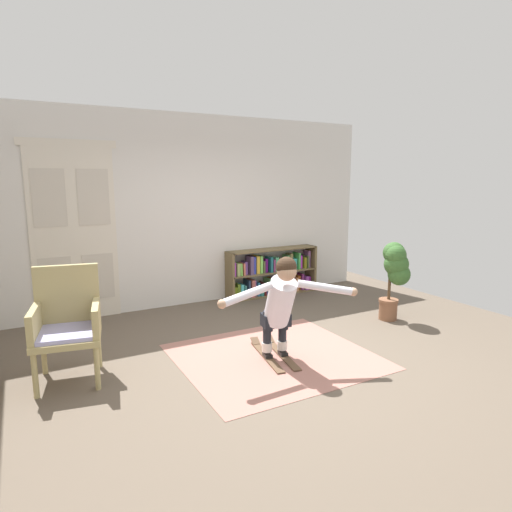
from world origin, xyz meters
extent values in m
plane|color=brown|center=(0.00, 0.00, 0.00)|extent=(7.20, 7.20, 0.00)
cube|color=silver|center=(0.00, 2.60, 1.45)|extent=(6.00, 0.10, 2.90)
cube|color=beige|center=(-2.07, 2.54, 1.18)|extent=(0.55, 0.04, 2.35)
cube|color=beige|center=(-2.07, 2.52, 1.69)|extent=(0.41, 0.01, 0.76)
cube|color=beige|center=(-2.07, 2.52, 0.59)|extent=(0.41, 0.01, 0.64)
cube|color=beige|center=(-1.52, 2.54, 1.18)|extent=(0.55, 0.04, 2.35)
cube|color=beige|center=(-1.52, 2.52, 1.69)|extent=(0.41, 0.01, 0.76)
cube|color=beige|center=(-1.52, 2.52, 0.59)|extent=(0.41, 0.01, 0.64)
cube|color=beige|center=(-1.80, 2.54, 2.40)|extent=(1.22, 0.04, 0.10)
cube|color=#A26C60|center=(-0.08, 0.12, 0.00)|extent=(2.05, 1.87, 0.01)
cube|color=brown|center=(0.45, 2.39, 0.39)|extent=(0.04, 0.30, 0.79)
cube|color=brown|center=(2.03, 2.39, 0.39)|extent=(0.04, 0.30, 0.79)
cube|color=brown|center=(1.24, 2.39, 0.01)|extent=(1.58, 0.30, 0.02)
cube|color=brown|center=(1.24, 2.39, 0.39)|extent=(1.58, 0.30, 0.02)
cube|color=brown|center=(1.24, 2.39, 0.78)|extent=(1.58, 0.30, 0.02)
cube|color=#5A6F16|center=(0.50, 2.37, 0.13)|extent=(0.06, 0.22, 0.21)
cube|color=#597823|center=(0.57, 2.38, 0.14)|extent=(0.04, 0.18, 0.25)
cube|color=#4BCAD5|center=(0.64, 2.39, 0.14)|extent=(0.06, 0.17, 0.23)
cube|color=teal|center=(0.70, 2.39, 0.12)|extent=(0.04, 0.16, 0.21)
cube|color=navy|center=(0.76, 2.39, 0.17)|extent=(0.03, 0.22, 0.29)
cube|color=#AE5953|center=(0.83, 2.40, 0.16)|extent=(0.06, 0.23, 0.29)
cube|color=#884F8C|center=(0.88, 2.40, 0.16)|extent=(0.03, 0.17, 0.27)
cube|color=teal|center=(0.95, 2.40, 0.13)|extent=(0.04, 0.18, 0.23)
cube|color=#2A7570|center=(1.00, 2.37, 0.11)|extent=(0.06, 0.18, 0.18)
cube|color=#571915|center=(1.06, 2.39, 0.13)|extent=(0.04, 0.21, 0.21)
cube|color=#463D97|center=(1.10, 2.40, 0.11)|extent=(0.04, 0.14, 0.18)
cube|color=#6FC067|center=(1.16, 2.40, 0.15)|extent=(0.03, 0.23, 0.27)
cube|color=brown|center=(1.22, 2.39, 0.16)|extent=(0.04, 0.21, 0.27)
cube|color=#8061B5|center=(1.28, 2.39, 0.16)|extent=(0.05, 0.20, 0.27)
cube|color=#6F2D4E|center=(1.34, 2.38, 0.13)|extent=(0.04, 0.15, 0.22)
cube|color=#614A88|center=(1.38, 2.40, 0.16)|extent=(0.03, 0.18, 0.28)
cube|color=teal|center=(1.44, 2.37, 0.12)|extent=(0.06, 0.20, 0.20)
cube|color=#959A64|center=(1.50, 2.38, 0.17)|extent=(0.05, 0.14, 0.30)
cube|color=#406923|center=(1.56, 2.40, 0.14)|extent=(0.06, 0.16, 0.24)
cube|color=#991E48|center=(1.63, 2.39, 0.12)|extent=(0.04, 0.19, 0.20)
cube|color=tan|center=(1.69, 2.39, 0.13)|extent=(0.04, 0.23, 0.23)
cube|color=brown|center=(1.75, 2.39, 0.15)|extent=(0.06, 0.14, 0.26)
cube|color=#7E2C73|center=(1.82, 2.40, 0.16)|extent=(0.04, 0.17, 0.28)
cube|color=purple|center=(1.89, 2.37, 0.14)|extent=(0.06, 0.19, 0.24)
cube|color=#601066|center=(1.94, 2.38, 0.13)|extent=(0.03, 0.21, 0.23)
cube|color=purple|center=(0.49, 2.40, 0.51)|extent=(0.05, 0.21, 0.22)
cube|color=#95AC5F|center=(0.57, 2.39, 0.50)|extent=(0.06, 0.21, 0.20)
cube|color=#6EBE4D|center=(0.62, 2.39, 0.50)|extent=(0.04, 0.20, 0.20)
cube|color=#D46753|center=(0.66, 2.38, 0.50)|extent=(0.04, 0.20, 0.20)
cube|color=#6D4994|center=(0.72, 2.40, 0.51)|extent=(0.05, 0.16, 0.21)
cube|color=#58436A|center=(0.80, 2.37, 0.55)|extent=(0.06, 0.20, 0.30)
cube|color=blue|center=(0.87, 2.39, 0.54)|extent=(0.05, 0.15, 0.28)
cube|color=gold|center=(0.92, 2.41, 0.55)|extent=(0.05, 0.22, 0.29)
cube|color=#7BD559|center=(0.99, 2.40, 0.55)|extent=(0.05, 0.18, 0.29)
cube|color=#4F5736|center=(1.04, 2.40, 0.50)|extent=(0.03, 0.22, 0.20)
cube|color=#611270|center=(1.10, 2.41, 0.52)|extent=(0.05, 0.15, 0.23)
cube|color=#1C5F69|center=(1.17, 2.38, 0.53)|extent=(0.04, 0.21, 0.26)
cube|color=#913970|center=(1.24, 2.39, 0.51)|extent=(0.03, 0.18, 0.21)
cube|color=#4FAC75|center=(1.30, 2.40, 0.52)|extent=(0.06, 0.16, 0.24)
cube|color=#A3B933|center=(1.36, 2.38, 0.51)|extent=(0.03, 0.16, 0.21)
cube|color=#495721|center=(1.41, 2.39, 0.51)|extent=(0.06, 0.22, 0.21)
cube|color=#2A47AB|center=(1.47, 2.41, 0.50)|extent=(0.03, 0.20, 0.19)
cube|color=#427945|center=(1.51, 2.39, 0.53)|extent=(0.06, 0.17, 0.26)
cube|color=olive|center=(1.58, 2.40, 0.54)|extent=(0.05, 0.16, 0.28)
cube|color=teal|center=(1.65, 2.40, 0.50)|extent=(0.06, 0.20, 0.19)
cube|color=green|center=(1.72, 2.38, 0.54)|extent=(0.04, 0.21, 0.28)
cube|color=#C732CF|center=(1.78, 2.41, 0.52)|extent=(0.06, 0.16, 0.23)
cube|color=olive|center=(1.86, 2.37, 0.50)|extent=(0.05, 0.15, 0.19)
cube|color=#455132|center=(1.91, 2.38, 0.51)|extent=(0.03, 0.19, 0.21)
cube|color=#7E517F|center=(1.95, 2.40, 0.55)|extent=(0.04, 0.16, 0.30)
cylinder|color=tan|center=(-2.42, 0.36, 0.21)|extent=(0.06, 0.06, 0.42)
cylinder|color=tan|center=(-1.91, 0.26, 0.21)|extent=(0.06, 0.06, 0.42)
cylinder|color=tan|center=(-2.33, 0.87, 0.21)|extent=(0.06, 0.06, 0.42)
cylinder|color=tan|center=(-1.82, 0.77, 0.21)|extent=(0.06, 0.06, 0.42)
cube|color=tan|center=(-2.12, 0.56, 0.45)|extent=(0.70, 0.70, 0.06)
cube|color=#A9A7DF|center=(-2.12, 0.56, 0.50)|extent=(0.63, 0.63, 0.04)
cube|color=tan|center=(-2.07, 0.83, 0.80)|extent=(0.60, 0.17, 0.60)
cube|color=tan|center=(-2.38, 0.61, 0.62)|extent=(0.16, 0.56, 0.28)
cube|color=tan|center=(-1.85, 0.52, 0.62)|extent=(0.16, 0.56, 0.28)
cylinder|color=brown|center=(1.98, 0.47, 0.15)|extent=(0.25, 0.25, 0.29)
cylinder|color=brown|center=(1.98, 0.47, 0.27)|extent=(0.27, 0.27, 0.04)
cylinder|color=#4C3823|center=(1.98, 0.47, 0.47)|extent=(0.04, 0.04, 0.36)
sphere|color=#355F2A|center=(2.06, 0.38, 0.65)|extent=(0.30, 0.30, 0.30)
sphere|color=#355F2A|center=(2.00, 0.41, 0.92)|extent=(0.28, 0.28, 0.28)
sphere|color=#355F2A|center=(2.03, 0.47, 0.94)|extent=(0.30, 0.30, 0.30)
sphere|color=#355F2A|center=(2.03, 0.42, 0.79)|extent=(0.33, 0.33, 0.33)
cube|color=brown|center=(-0.17, 0.13, 0.01)|extent=(0.24, 0.87, 0.01)
cube|color=brown|center=(-0.09, 0.53, 0.05)|extent=(0.11, 0.13, 0.06)
cube|color=black|center=(-0.17, 0.11, 0.04)|extent=(0.10, 0.13, 0.04)
cube|color=brown|center=(0.01, 0.10, 0.01)|extent=(0.24, 0.87, 0.01)
cube|color=brown|center=(0.08, 0.50, 0.05)|extent=(0.11, 0.13, 0.06)
cube|color=black|center=(0.01, 0.08, 0.04)|extent=(0.10, 0.13, 0.04)
cylinder|color=white|center=(-0.17, 0.13, 0.13)|extent=(0.13, 0.13, 0.10)
cylinder|color=black|center=(-0.17, 0.13, 0.33)|extent=(0.10, 0.10, 0.30)
cylinder|color=black|center=(-0.17, 0.11, 0.43)|extent=(0.13, 0.13, 0.22)
cylinder|color=white|center=(0.01, 0.10, 0.13)|extent=(0.13, 0.13, 0.10)
cylinder|color=black|center=(0.01, 0.10, 0.33)|extent=(0.10, 0.10, 0.30)
cylinder|color=black|center=(0.01, 0.08, 0.43)|extent=(0.13, 0.13, 0.22)
cube|color=black|center=(-0.08, 0.09, 0.44)|extent=(0.33, 0.23, 0.14)
cylinder|color=silver|center=(-0.10, -0.02, 0.67)|extent=(0.36, 0.53, 0.59)
sphere|color=tan|center=(-0.13, -0.20, 1.03)|extent=(0.23, 0.23, 0.20)
sphere|color=#382619|center=(-0.13, -0.19, 1.07)|extent=(0.24, 0.24, 0.21)
cylinder|color=silver|center=(-0.55, -0.15, 0.84)|extent=(0.59, 0.16, 0.17)
sphere|color=tan|center=(-0.84, -0.19, 0.79)|extent=(0.10, 0.10, 0.09)
cylinder|color=silver|center=(0.28, -0.30, 0.84)|extent=(0.55, 0.35, 0.17)
sphere|color=tan|center=(0.53, -0.43, 0.79)|extent=(0.10, 0.10, 0.09)
camera|label=1|loc=(-2.41, -3.74, 1.94)|focal=30.36mm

